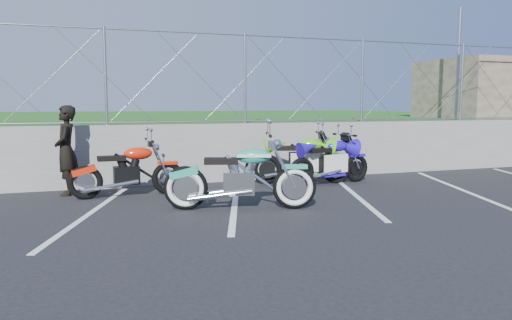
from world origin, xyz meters
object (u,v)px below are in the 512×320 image
object	(u,v)px
sportbike_blue	(331,163)
person_standing	(66,150)
sportbike_green	(303,162)
naked_orange	(129,172)
cruiser_turquoise	(242,179)

from	to	relation	value
sportbike_blue	person_standing	bearing A→B (deg)	165.65
person_standing	sportbike_green	bearing A→B (deg)	91.18
naked_orange	sportbike_green	world-z (taller)	sportbike_green
sportbike_green	person_standing	world-z (taller)	person_standing
cruiser_turquoise	sportbike_blue	size ratio (longest dim) A/B	1.18
sportbike_blue	naked_orange	bearing A→B (deg)	172.07
naked_orange	person_standing	distance (m)	1.31
cruiser_turquoise	sportbike_green	xyz separation A→B (m)	(2.06, 2.12, -0.02)
naked_orange	sportbike_blue	distance (m)	4.26
cruiser_turquoise	person_standing	xyz separation A→B (m)	(-2.76, 2.37, 0.35)
sportbike_green	person_standing	size ratio (longest dim) A/B	1.24
cruiser_turquoise	sportbike_green	size ratio (longest dim) A/B	1.16
person_standing	cruiser_turquoise	bearing A→B (deg)	53.47
sportbike_blue	person_standing	world-z (taller)	person_standing
sportbike_green	sportbike_blue	distance (m)	0.60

